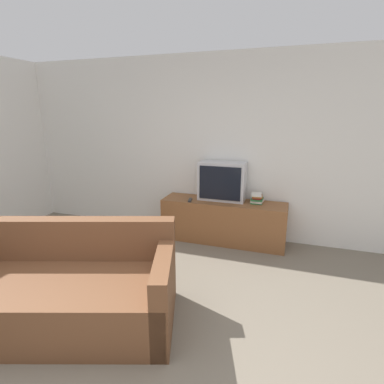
% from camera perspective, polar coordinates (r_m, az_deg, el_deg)
% --- Properties ---
extents(wall_back, '(9.00, 0.06, 2.60)m').
position_cam_1_polar(wall_back, '(4.41, 3.55, 8.34)').
color(wall_back, white).
rests_on(wall_back, ground_plane).
extents(tv_stand, '(1.74, 0.46, 0.60)m').
position_cam_1_polar(tv_stand, '(4.32, 5.95, -5.56)').
color(tv_stand, brown).
rests_on(tv_stand, ground_plane).
extents(television, '(0.65, 0.30, 0.54)m').
position_cam_1_polar(television, '(4.24, 5.76, 2.09)').
color(television, silver).
rests_on(television, tv_stand).
extents(couch, '(2.13, 1.47, 0.84)m').
position_cam_1_polar(couch, '(2.99, -23.48, -16.96)').
color(couch, brown).
rests_on(couch, ground_plane).
extents(book_stack, '(0.18, 0.22, 0.13)m').
position_cam_1_polar(book_stack, '(4.20, 12.27, -1.22)').
color(book_stack, '#2D753D').
rests_on(book_stack, tv_stand).
extents(remote_on_stand, '(0.07, 0.16, 0.02)m').
position_cam_1_polar(remote_on_stand, '(4.22, -0.37, -1.53)').
color(remote_on_stand, '#2D2D2D').
rests_on(remote_on_stand, tv_stand).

